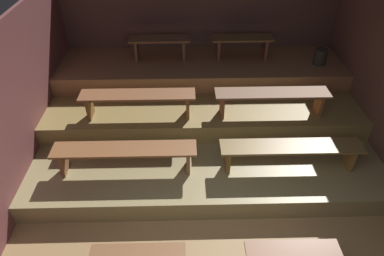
# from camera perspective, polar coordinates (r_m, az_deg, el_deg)

# --- Properties ---
(ground) EXTENTS (6.06, 5.59, 0.08)m
(ground) POSITION_cam_1_polar(r_m,az_deg,el_deg) (5.58, 2.25, -6.09)
(ground) COLOR #947449
(wall_back) EXTENTS (6.06, 0.06, 2.30)m
(wall_back) POSITION_cam_1_polar(r_m,az_deg,el_deg) (6.99, 1.32, 15.19)
(wall_back) COLOR brown
(wall_back) RESTS_ON ground
(wall_left) EXTENTS (0.06, 5.59, 2.30)m
(wall_left) POSITION_cam_1_polar(r_m,az_deg,el_deg) (5.36, -27.11, 3.30)
(wall_left) COLOR brown
(wall_left) RESTS_ON ground
(platform_lower) EXTENTS (5.26, 3.54, 0.31)m
(platform_lower) POSITION_cam_1_polar(r_m,az_deg,el_deg) (5.93, 1.95, -0.51)
(platform_lower) COLOR #8D7F54
(platform_lower) RESTS_ON ground
(platform_middle) EXTENTS (5.26, 2.29, 0.31)m
(platform_middle) POSITION_cam_1_polar(r_m,az_deg,el_deg) (6.26, 1.71, 5.29)
(platform_middle) COLOR olive
(platform_middle) RESTS_ON platform_lower
(platform_upper) EXTENTS (5.26, 1.31, 0.31)m
(platform_upper) POSITION_cam_1_polar(r_m,az_deg,el_deg) (6.52, 1.55, 9.94)
(platform_upper) COLOR #986743
(platform_upper) RESTS_ON platform_middle
(bench_lower_left) EXTENTS (2.02, 0.34, 0.41)m
(bench_lower_left) POSITION_cam_1_polar(r_m,az_deg,el_deg) (4.85, -11.26, -4.08)
(bench_lower_left) COLOR brown
(bench_lower_left) RESTS_ON platform_lower
(bench_lower_right) EXTENTS (2.02, 0.34, 0.41)m
(bench_lower_right) POSITION_cam_1_polar(r_m,az_deg,el_deg) (5.00, 16.33, -3.53)
(bench_lower_right) COLOR brown
(bench_lower_right) RESTS_ON platform_lower
(bench_middle_left) EXTENTS (1.80, 0.34, 0.41)m
(bench_middle_left) POSITION_cam_1_polar(r_m,az_deg,el_deg) (5.37, -9.11, 4.95)
(bench_middle_left) COLOR brown
(bench_middle_left) RESTS_ON platform_middle
(bench_middle_right) EXTENTS (1.80, 0.34, 0.41)m
(bench_middle_right) POSITION_cam_1_polar(r_m,az_deg,el_deg) (5.50, 13.30, 5.18)
(bench_middle_right) COLOR brown
(bench_middle_right) RESTS_ON platform_middle
(bench_upper_left) EXTENTS (1.12, 0.34, 0.41)m
(bench_upper_left) POSITION_cam_1_polar(r_m,az_deg,el_deg) (6.46, -5.44, 14.02)
(bench_upper_left) COLOR brown
(bench_upper_left) RESTS_ON platform_upper
(bench_upper_right) EXTENTS (1.12, 0.34, 0.41)m
(bench_upper_right) POSITION_cam_1_polar(r_m,az_deg,el_deg) (6.53, 8.48, 14.07)
(bench_upper_right) COLOR brown
(bench_upper_right) RESTS_ON platform_upper
(pail_upper) EXTENTS (0.23, 0.23, 0.29)m
(pail_upper) POSITION_cam_1_polar(r_m,az_deg,el_deg) (6.71, 20.82, 11.18)
(pail_upper) COLOR #332D28
(pail_upper) RESTS_ON platform_upper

